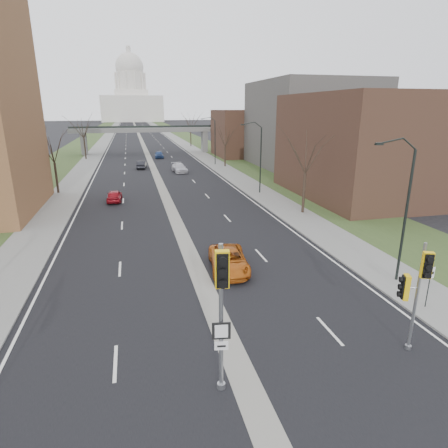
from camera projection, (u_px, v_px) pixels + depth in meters
name	position (u px, v px, depth m)	size (l,w,h in m)	color
ground	(242.00, 375.00, 15.10)	(700.00, 700.00, 0.00)	black
road_surface	(139.00, 135.00, 154.22)	(20.00, 600.00, 0.01)	black
median_strip	(139.00, 135.00, 154.22)	(1.20, 600.00, 0.02)	gray
sidewalk_right	(168.00, 134.00, 156.95)	(4.00, 600.00, 0.12)	gray
sidewalk_left	(109.00, 135.00, 151.46)	(4.00, 600.00, 0.12)	gray
grass_verge_right	(182.00, 134.00, 158.33)	(8.00, 600.00, 0.10)	#2A3B1B
grass_verge_left	(93.00, 135.00, 150.09)	(8.00, 600.00, 0.10)	#2A3B1B
commercial_block_near	(369.00, 146.00, 44.78)	(16.00, 20.00, 12.00)	#4A2F22
commercial_block_mid	(310.00, 125.00, 67.51)	(18.00, 22.00, 15.00)	#54514C
commercial_block_far	(248.00, 133.00, 83.58)	(14.00, 14.00, 10.00)	#4A2F22
pedestrian_bridge	(146.00, 133.00, 87.87)	(34.00, 3.00, 6.45)	slate
capitol	(132.00, 98.00, 306.40)	(48.00, 42.00, 55.75)	silver
streetlight_near	(400.00, 171.00, 21.12)	(2.61, 0.20, 8.70)	black
streetlight_mid	(255.00, 137.00, 45.24)	(2.61, 0.20, 8.70)	black
streetlight_far	(211.00, 127.00, 69.35)	(2.61, 0.20, 8.70)	black
tree_left_b	(52.00, 144.00, 45.53)	(6.75, 6.75, 8.81)	#382B21
tree_left_c	(82.00, 125.00, 76.82)	(7.65, 7.65, 9.99)	#382B21
tree_right_a	(307.00, 148.00, 36.51)	(7.20, 7.20, 9.40)	#382B21
tree_right_b	(225.00, 135.00, 67.36)	(6.30, 6.30, 8.22)	#382B21
tree_right_c	(190.00, 121.00, 104.10)	(7.65, 7.65, 9.99)	#382B21
signal_pole_median	(222.00, 296.00, 12.89)	(0.71, 0.99, 5.93)	gray
signal_pole_right	(416.00, 283.00, 15.64)	(0.84, 1.16, 5.07)	gray
speed_limit_sign	(430.00, 280.00, 19.65)	(0.49, 0.13, 2.29)	black
car_left_near	(114.00, 196.00, 43.15)	(1.61, 4.00, 1.36)	maroon
car_left_far	(142.00, 165.00, 66.94)	(1.45, 4.17, 1.37)	black
car_right_near	(229.00, 260.00, 24.77)	(2.35, 5.11, 1.42)	#B35513
car_right_mid	(179.00, 168.00, 63.00)	(2.04, 5.03, 1.46)	#B8B7BF
car_right_far	(159.00, 154.00, 81.16)	(1.78, 4.43, 1.51)	navy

